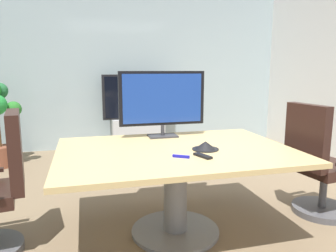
% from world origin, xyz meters
% --- Properties ---
extents(ground_plane, '(7.71, 7.71, 0.00)m').
position_xyz_m(ground_plane, '(0.00, 0.00, 0.00)').
color(ground_plane, '#7A664C').
extents(wall_back_glass_partition, '(5.64, 0.10, 2.80)m').
position_xyz_m(wall_back_glass_partition, '(0.00, 3.35, 1.40)').
color(wall_back_glass_partition, '#9EB2B7').
rests_on(wall_back_glass_partition, ground).
extents(conference_table, '(1.93, 1.36, 0.75)m').
position_xyz_m(conference_table, '(-0.14, 0.01, 0.58)').
color(conference_table, tan).
rests_on(conference_table, ground).
extents(office_chair_right, '(0.62, 0.60, 1.09)m').
position_xyz_m(office_chair_right, '(1.28, 0.00, 0.46)').
color(office_chair_right, '#4C4C51').
rests_on(office_chair_right, ground).
extents(tv_monitor, '(0.84, 0.18, 0.64)m').
position_xyz_m(tv_monitor, '(-0.13, 0.52, 1.11)').
color(tv_monitor, '#333338').
rests_on(tv_monitor, conference_table).
extents(wall_display_unit, '(1.20, 0.36, 1.31)m').
position_xyz_m(wall_display_unit, '(0.04, 3.00, 0.44)').
color(wall_display_unit, '#B7BABC').
rests_on(wall_display_unit, ground).
extents(conference_phone, '(0.22, 0.22, 0.07)m').
position_xyz_m(conference_phone, '(0.09, -0.08, 0.78)').
color(conference_phone, black).
rests_on(conference_phone, conference_table).
extents(remote_control, '(0.11, 0.18, 0.02)m').
position_xyz_m(remote_control, '(-0.01, -0.29, 0.76)').
color(remote_control, black).
rests_on(remote_control, conference_table).
extents(whiteboard_marker, '(0.12, 0.09, 0.02)m').
position_xyz_m(whiteboard_marker, '(-0.17, -0.26, 0.76)').
color(whiteboard_marker, '#1919A5').
rests_on(whiteboard_marker, conference_table).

